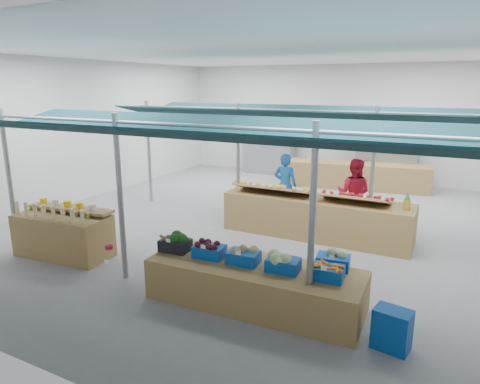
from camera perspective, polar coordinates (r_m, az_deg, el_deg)
The scene contains 24 objects.
floor at distance 10.94m, azimuth 3.20°, elevation -4.33°, with size 13.00×13.00×0.00m, color gray.
hall at distance 11.74m, azimuth 6.29°, elevation 10.06°, with size 13.00×13.00×13.00m.
pole_grid at distance 8.63m, azimuth 3.17°, elevation 3.11°, with size 10.00×4.60×3.00m.
awnings at distance 8.50m, azimuth 3.25°, elevation 9.53°, with size 9.50×7.08×0.30m.
back_shelving_left at distance 17.06m, azimuth 3.81°, elevation 5.78°, with size 2.00×0.50×2.00m, color #B23F33.
back_shelving_right at distance 15.84m, azimuth 18.96°, elevation 4.41°, with size 2.00×0.50×2.00m, color #B23F33.
bottle_shelf at distance 9.59m, azimuth -22.34°, elevation -5.13°, with size 2.04×1.33×1.15m.
veg_counter at distance 7.03m, azimuth 1.92°, elevation -12.25°, with size 3.45×1.15×0.67m, color olive.
fruit_counter at distance 10.11m, azimuth 10.06°, elevation -3.35°, with size 4.32×1.03×0.93m, color olive.
far_counter at distance 15.20m, azimuth 15.14°, elevation 2.13°, with size 4.81×0.96×0.86m, color olive.
crate_stack at distance 6.32m, azimuth 19.60°, elevation -16.86°, with size 0.47×0.33×0.57m, color #0E4397.
vendor_left at distance 11.38m, azimuth 6.04°, elevation 0.86°, with size 0.63×0.41×1.73m, color #1A5AAD.
vendor_right at distance 10.88m, azimuth 14.90°, elevation -0.16°, with size 0.84×0.65×1.73m, color #AD152D.
crate_broccoli at distance 7.48m, azimuth -8.64°, elevation -6.60°, with size 0.53×0.42×0.35m.
crate_beets at distance 7.16m, azimuth -4.11°, elevation -7.64°, with size 0.53×0.42×0.29m.
crate_celeriac at distance 6.90m, azimuth 0.47°, elevation -8.38°, with size 0.53×0.42×0.31m.
crate_cabbage at distance 6.67m, azimuth 5.79°, elevation -9.16°, with size 0.53×0.42×0.35m.
crate_carrots at distance 6.52m, azimuth 11.45°, elevation -10.39°, with size 0.53×0.42×0.29m.
sparrow at distance 7.44m, azimuth -10.16°, elevation -6.04°, with size 0.12×0.09×0.11m.
pole_ribbon at distance 6.72m, azimuth -17.09°, elevation -7.23°, with size 0.12×0.12×0.28m.
apple_heap_yellow at distance 10.18m, azimuth 4.51°, elevation 0.62°, with size 1.90×0.71×0.27m.
apple_heap_red at distance 9.64m, azimuth 15.00°, elevation -0.59°, with size 1.50×0.71×0.27m.
pineapple at distance 9.48m, azimuth 21.38°, elevation -1.23°, with size 0.14×0.14×0.39m.
crate_extra at distance 6.89m, azimuth 12.33°, elevation -8.73°, with size 0.54×0.44×0.32m.
Camera 1 is at (4.20, -9.50, 3.45)m, focal length 32.00 mm.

